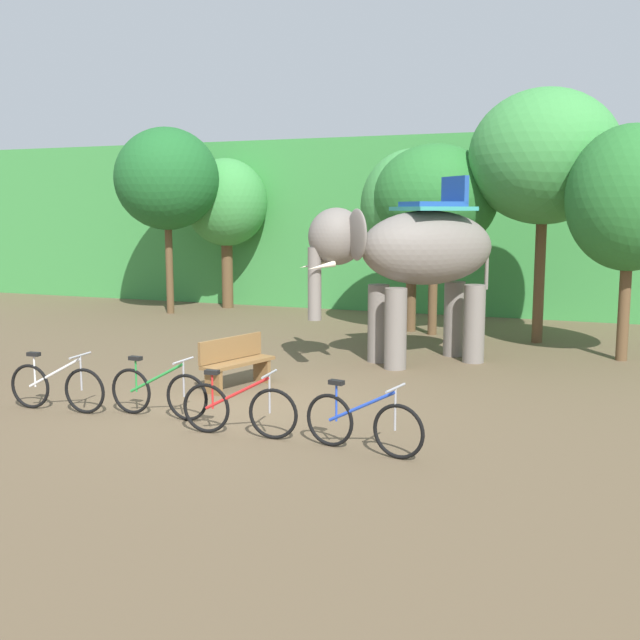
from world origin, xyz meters
name	(u,v)px	position (x,y,z in m)	size (l,w,h in m)	color
ground_plane	(235,405)	(0.00, 0.00, 0.00)	(80.00, 80.00, 0.00)	brown
foliage_hedge	(440,224)	(0.00, 14.76, 2.66)	(36.00, 6.00, 5.32)	#3D8E42
tree_right	(167,179)	(-6.99, 9.08, 4.02)	(3.09, 3.09, 5.54)	brown
tree_center_right	(226,203)	(-6.00, 10.90, 3.32)	(2.61, 2.61, 4.73)	brown
tree_far_right	(413,207)	(0.70, 8.37, 3.19)	(2.64, 2.64, 4.64)	brown
tree_center	(435,199)	(1.35, 8.03, 3.37)	(3.07, 3.07, 4.71)	brown
tree_far_left	(544,157)	(3.92, 7.81, 4.30)	(3.44, 3.44, 5.86)	brown
tree_left	(630,199)	(5.78, 6.21, 3.33)	(2.55, 2.55, 4.83)	brown
elephant	(413,255)	(1.77, 4.32, 2.20)	(3.75, 3.60, 3.78)	slate
bike_white	(57,387)	(-2.41, -1.33, 0.39)	(1.71, 0.52, 0.92)	black
bike_green	(158,392)	(-0.74, -1.07, 0.39)	(1.71, 0.52, 0.92)	black
bike_red	(239,409)	(0.84, -1.48, 0.39)	(1.71, 0.52, 0.92)	black
bike_blue	(363,423)	(2.66, -1.54, 0.39)	(1.69, 0.52, 0.92)	black
wooden_bench	(236,361)	(-0.56, 1.09, 0.48)	(0.83, 1.55, 0.89)	brown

